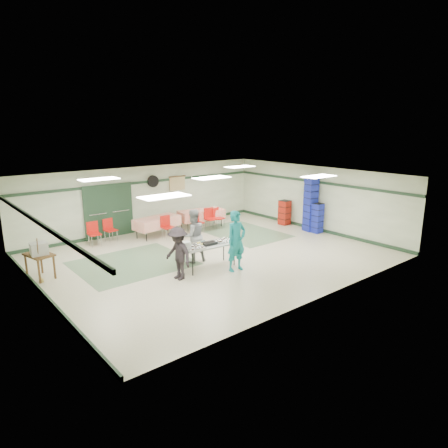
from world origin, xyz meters
TOP-DOWN VIEW (x-y plane):
  - floor at (0.00, 0.00)m, footprint 11.00×11.00m
  - ceiling at (0.00, 0.00)m, footprint 11.00×11.00m
  - wall_back at (0.00, 4.50)m, footprint 11.00×0.00m
  - wall_front at (0.00, -4.50)m, footprint 11.00×0.00m
  - wall_left at (-5.50, 0.00)m, footprint 0.00×9.00m
  - wall_right at (5.50, 0.00)m, footprint 0.00×9.00m
  - trim_back at (0.00, 4.47)m, footprint 11.00×0.06m
  - baseboard_back at (0.00, 4.47)m, footprint 11.00×0.06m
  - trim_left at (-5.47, 0.00)m, footprint 0.06×9.00m
  - baseboard_left at (-5.47, 0.00)m, footprint 0.06×9.00m
  - trim_right at (5.47, 0.00)m, footprint 0.06×9.00m
  - baseboard_right at (5.47, 0.00)m, footprint 0.06×9.00m
  - green_patch_a at (-2.50, 1.00)m, footprint 3.50×3.00m
  - green_patch_b at (2.80, 1.50)m, footprint 2.50×3.50m
  - double_door_left at (-2.20, 4.44)m, footprint 0.90×0.06m
  - double_door_right at (-1.25, 4.44)m, footprint 0.90×0.06m
  - door_frame at (-1.73, 4.42)m, footprint 2.00×0.03m
  - wall_fan at (0.30, 4.44)m, footprint 0.50×0.10m
  - scroll_banner at (1.50, 4.44)m, footprint 0.80×0.02m
  - serving_table at (-0.81, -0.88)m, footprint 1.83×0.84m
  - sheet_tray_right at (-0.27, -0.91)m, footprint 0.61×0.48m
  - sheet_tray_mid at (-0.98, -0.72)m, footprint 0.59×0.46m
  - sheet_tray_left at (-1.42, -0.94)m, footprint 0.63×0.49m
  - baking_pan at (-0.81, -0.90)m, footprint 0.46×0.30m
  - foam_box_stack at (-1.63, -0.83)m, footprint 0.27×0.25m
  - volunteer_teal at (-0.29, -1.58)m, footprint 0.69×0.46m
  - volunteer_grey at (-0.86, -0.10)m, footprint 0.95×0.79m
  - volunteer_dark at (-2.06, -1.07)m, footprint 0.66×1.05m
  - dining_table_a at (1.99, 3.36)m, footprint 2.05×1.14m
  - dining_table_b at (-0.21, 3.36)m, footprint 1.96×1.09m
  - chair_a at (2.03, 2.80)m, footprint 0.47×0.47m
  - chair_b at (1.35, 2.79)m, footprint 0.42×0.42m
  - chair_c at (2.43, 2.79)m, footprint 0.49×0.49m
  - chair_d at (-0.10, 2.79)m, footprint 0.44×0.44m
  - chair_loose_a at (-2.01, 3.84)m, footprint 0.46×0.46m
  - chair_loose_b at (-2.70, 3.64)m, footprint 0.44×0.44m
  - crate_stack_blue_a at (5.15, -0.03)m, footprint 0.50×0.50m
  - crate_stack_red at (5.15, 1.39)m, footprint 0.45×0.45m
  - crate_stack_blue_b at (5.15, -0.41)m, footprint 0.39×0.39m
  - printer_table at (-5.15, 1.54)m, footprint 0.76×0.99m
  - office_printer at (-5.15, 1.45)m, footprint 0.48×0.43m
  - broom at (-5.23, 1.30)m, footprint 0.04×0.21m

SIDE VIEW (x-z plane):
  - floor at x=0.00m, z-range 0.00..0.00m
  - green_patch_a at x=-2.50m, z-range 0.00..0.01m
  - green_patch_b at x=2.80m, z-range 0.00..0.01m
  - baseboard_back at x=0.00m, z-range 0.00..0.12m
  - baseboard_left at x=-5.47m, z-range 0.00..0.12m
  - baseboard_right at x=5.47m, z-range 0.00..0.12m
  - chair_b at x=1.35m, z-range 0.09..0.92m
  - chair_c at x=2.43m, z-range 0.10..0.98m
  - chair_loose_a at x=-2.01m, z-range 0.10..0.99m
  - crate_stack_red at x=5.15m, z-range 0.00..1.10m
  - chair_loose_b at x=-2.70m, z-range 0.10..1.01m
  - chair_d at x=-0.10m, z-range 0.10..1.02m
  - dining_table_b at x=-0.21m, z-range 0.19..0.95m
  - dining_table_a at x=1.99m, z-range 0.19..0.95m
  - chair_a at x=2.03m, z-range 0.11..1.04m
  - crate_stack_blue_b at x=5.15m, z-range 0.00..1.24m
  - printer_table at x=-5.15m, z-range 0.27..1.01m
  - broom at x=-5.23m, z-range 0.03..1.31m
  - serving_table at x=-0.81m, z-range 0.33..1.09m
  - sheet_tray_right at x=-0.27m, z-range 0.76..0.78m
  - sheet_tray_mid at x=-0.98m, z-range 0.76..0.78m
  - sheet_tray_left at x=-1.42m, z-range 0.76..0.78m
  - volunteer_dark at x=-2.06m, z-range 0.00..1.56m
  - baking_pan at x=-0.81m, z-range 0.76..0.84m
  - foam_box_stack at x=-1.63m, z-range 0.76..0.99m
  - volunteer_grey at x=-0.86m, z-range 0.00..1.75m
  - office_printer at x=-5.15m, z-range 0.75..1.10m
  - volunteer_teal at x=-0.29m, z-range 0.00..1.87m
  - double_door_left at x=-2.20m, z-range 0.00..2.10m
  - double_door_right at x=-1.25m, z-range 0.00..2.10m
  - door_frame at x=-1.73m, z-range -0.02..2.12m
  - crate_stack_blue_a at x=5.15m, z-range 0.00..2.28m
  - wall_back at x=0.00m, z-range -4.15..6.85m
  - wall_front at x=0.00m, z-range -4.15..6.85m
  - wall_left at x=-5.50m, z-range -3.15..5.85m
  - wall_right at x=5.50m, z-range -3.15..5.85m
  - scroll_banner at x=1.50m, z-range 1.55..2.15m
  - trim_back at x=0.00m, z-range 2.00..2.10m
  - trim_left at x=-5.47m, z-range 2.00..2.10m
  - trim_right at x=5.47m, z-range 2.00..2.10m
  - wall_fan at x=0.30m, z-range 1.80..2.30m
  - ceiling at x=0.00m, z-range 2.70..2.70m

